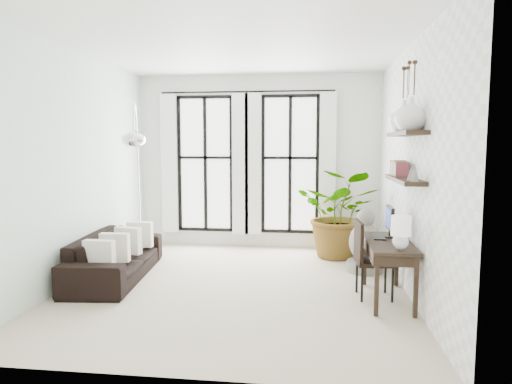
% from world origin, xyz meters
% --- Properties ---
extents(floor, '(5.00, 5.00, 0.00)m').
position_xyz_m(floor, '(0.00, 0.00, 0.00)').
color(floor, beige).
rests_on(floor, ground).
extents(ceiling, '(5.00, 5.00, 0.00)m').
position_xyz_m(ceiling, '(0.00, 0.00, 3.20)').
color(ceiling, white).
rests_on(ceiling, wall_back).
extents(wall_left, '(0.00, 5.00, 5.00)m').
position_xyz_m(wall_left, '(-2.25, 0.00, 1.60)').
color(wall_left, silver).
rests_on(wall_left, floor).
extents(wall_right, '(0.00, 5.00, 5.00)m').
position_xyz_m(wall_right, '(2.25, 0.00, 1.60)').
color(wall_right, white).
rests_on(wall_right, floor).
extents(wall_back, '(4.50, 0.00, 4.50)m').
position_xyz_m(wall_back, '(0.00, 2.50, 1.60)').
color(wall_back, white).
rests_on(wall_back, floor).
extents(windows, '(3.26, 0.13, 2.65)m').
position_xyz_m(windows, '(-0.20, 2.43, 1.56)').
color(windows, white).
rests_on(windows, wall_back).
extents(wall_shelves, '(0.25, 1.30, 0.60)m').
position_xyz_m(wall_shelves, '(2.11, -0.29, 1.73)').
color(wall_shelves, black).
rests_on(wall_shelves, wall_right).
extents(sofa, '(1.05, 2.24, 0.63)m').
position_xyz_m(sofa, '(-1.80, 0.18, 0.32)').
color(sofa, black).
rests_on(sofa, floor).
extents(throw_pillows, '(0.40, 1.52, 0.40)m').
position_xyz_m(throw_pillows, '(-1.70, 0.18, 0.50)').
color(throw_pillows, silver).
rests_on(throw_pillows, sofa).
extents(plant, '(1.67, 1.56, 1.51)m').
position_xyz_m(plant, '(1.50, 1.79, 0.75)').
color(plant, '#2D7228').
rests_on(plant, floor).
extents(desk, '(0.53, 1.25, 1.13)m').
position_xyz_m(desk, '(1.95, -0.38, 0.70)').
color(desk, black).
rests_on(desk, floor).
extents(desk_chair, '(0.49, 0.49, 0.97)m').
position_xyz_m(desk_chair, '(1.71, -0.25, 0.55)').
color(desk_chair, black).
rests_on(desk_chair, floor).
extents(arc_lamp, '(0.77, 1.53, 2.58)m').
position_xyz_m(arc_lamp, '(-1.70, 0.80, 1.99)').
color(arc_lamp, silver).
rests_on(arc_lamp, floor).
extents(buddha, '(0.54, 0.54, 0.97)m').
position_xyz_m(buddha, '(1.82, 0.93, 0.41)').
color(buddha, gray).
rests_on(buddha, floor).
extents(vase_a, '(0.37, 0.37, 0.38)m').
position_xyz_m(vase_a, '(2.11, -0.58, 2.27)').
color(vase_a, white).
rests_on(vase_a, shelf_upper).
extents(vase_b, '(0.37, 0.37, 0.38)m').
position_xyz_m(vase_b, '(2.11, -0.18, 2.27)').
color(vase_b, white).
rests_on(vase_b, shelf_upper).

